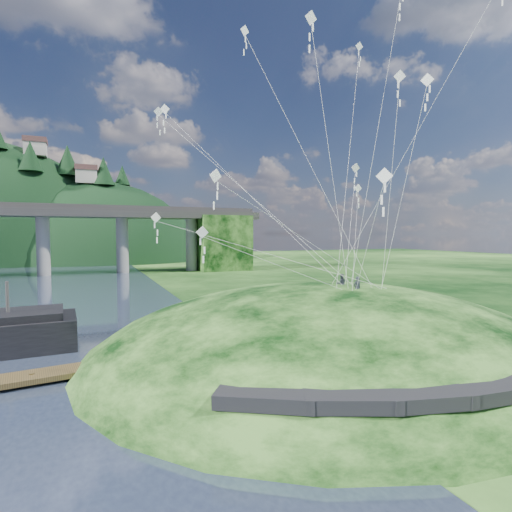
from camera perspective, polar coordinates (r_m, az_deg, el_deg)
name	(u,v)px	position (r m, az deg, el deg)	size (l,w,h in m)	color
ground	(234,377)	(25.48, -3.17, -16.85)	(320.00, 320.00, 0.00)	black
grass_hill	(327,373)	(31.06, 10.12, -16.09)	(36.00, 32.00, 13.00)	black
footpath	(460,380)	(21.18, 27.15, -15.45)	(22.29, 5.84, 0.83)	black
wooden_dock	(82,369)	(27.68, -23.55, -14.59)	(12.91, 3.63, 0.91)	#372A16
kite_flyers	(347,275)	(29.82, 12.89, -2.61)	(1.03, 2.87, 1.67)	#242830
kite_swarm	(306,112)	(30.88, 7.12, 19.80)	(19.78, 18.34, 19.37)	white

